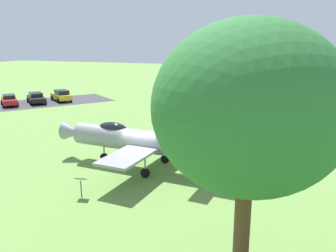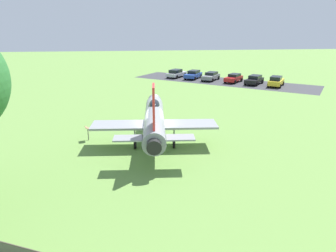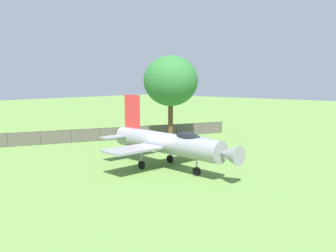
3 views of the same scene
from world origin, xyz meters
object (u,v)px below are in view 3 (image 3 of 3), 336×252
Objects in this scene: info_plaque at (220,149)px; display_jet at (169,143)px; shrub_near_fence at (117,133)px; shade_tree at (171,81)px.

display_jet is at bearing 169.05° from info_plaque.
shrub_near_fence is 15.45m from info_plaque.
shrub_near_fence is 1.18× the size of info_plaque.
display_jet is 16.17m from shrub_near_fence.
display_jet is 5.49m from info_plaque.
shade_tree is at bearing 63.49° from info_plaque.
info_plaque is (-4.68, -9.39, -5.54)m from shade_tree.
shrub_near_fence is at bearing 157.33° from display_jet.
display_jet is 9.10× the size of shrub_near_fence.
shrub_near_fence is at bearing 113.04° from shade_tree.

